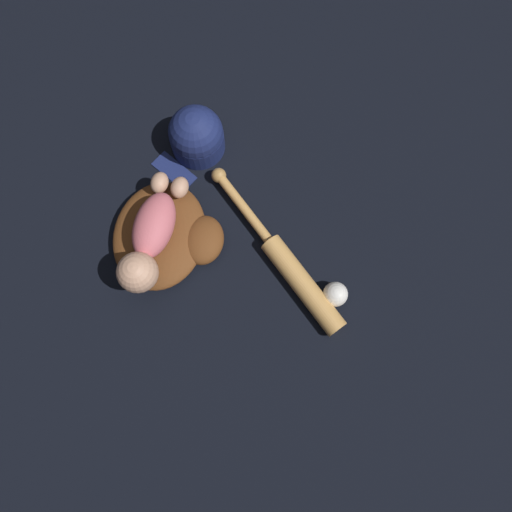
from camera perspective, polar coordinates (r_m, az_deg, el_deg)
The scene contains 6 objects.
ground_plane at distance 1.48m, azimuth -10.05°, elevation -0.03°, with size 6.00×6.00×0.00m, color black.
baseball_glove at distance 1.46m, azimuth -10.14°, elevation 2.30°, with size 0.40×0.38×0.07m.
baby_figure at distance 1.38m, azimuth -12.08°, elevation 1.94°, with size 0.36×0.17×0.11m.
baseball_bat at distance 1.42m, azimuth 3.86°, elevation -1.29°, with size 0.31×0.54×0.06m.
baseball at distance 1.41m, azimuth 9.06°, elevation -4.33°, with size 0.07×0.07×0.07m.
baseball_cap at distance 1.54m, azimuth -6.85°, elevation 13.49°, with size 0.24×0.18×0.16m.
Camera 1 is at (0.24, 0.41, 1.40)m, focal length 35.00 mm.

